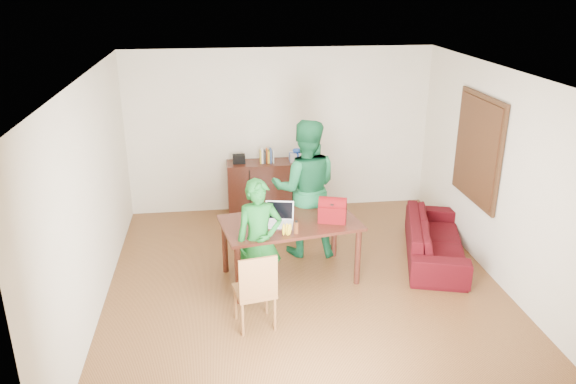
{
  "coord_description": "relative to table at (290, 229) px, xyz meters",
  "views": [
    {
      "loc": [
        -1.03,
        -6.2,
        3.72
      ],
      "look_at": [
        -0.16,
        0.49,
        1.14
      ],
      "focal_mm": 35.0,
      "sensor_mm": 36.0,
      "label": 1
    }
  ],
  "objects": [
    {
      "name": "red_bag",
      "position": [
        0.54,
        -0.06,
        0.23
      ],
      "size": [
        0.39,
        0.29,
        0.26
      ],
      "primitive_type": "cube",
      "rotation": [
        0.0,
        0.0,
        -0.29
      ],
      "color": "#6B0B07",
      "rests_on": "table"
    },
    {
      "name": "bottle",
      "position": [
        0.03,
        -0.36,
        0.19
      ],
      "size": [
        0.06,
        0.06,
        0.17
      ],
      "primitive_type": "cylinder",
      "rotation": [
        0.0,
        0.0,
        -0.06
      ],
      "color": "#5F2F15",
      "rests_on": "table"
    },
    {
      "name": "chair",
      "position": [
        -0.54,
        -1.04,
        -0.43
      ],
      "size": [
        0.49,
        0.48,
        0.94
      ],
      "rotation": [
        0.0,
        0.0,
        0.18
      ],
      "color": "brown",
      "rests_on": "ground"
    },
    {
      "name": "laptop",
      "position": [
        -0.16,
        -0.09,
        0.15
      ],
      "size": [
        0.41,
        0.32,
        0.26
      ],
      "rotation": [
        0.0,
        0.0,
        -0.21
      ],
      "color": "white",
      "rests_on": "table"
    },
    {
      "name": "person_far",
      "position": [
        0.31,
        0.72,
        0.27
      ],
      "size": [
        1.03,
        0.85,
        1.95
      ],
      "primitive_type": "imported",
      "rotation": [
        0.0,
        0.0,
        3.02
      ],
      "color": "#145B31",
      "rests_on": "ground"
    },
    {
      "name": "bananas",
      "position": [
        -0.09,
        -0.39,
        0.13
      ],
      "size": [
        0.18,
        0.15,
        0.06
      ],
      "primitive_type": null,
      "rotation": [
        0.0,
        0.0,
        -0.4
      ],
      "color": "yellow",
      "rests_on": "table"
    },
    {
      "name": "person_near",
      "position": [
        -0.43,
        -0.43,
        0.07
      ],
      "size": [
        0.59,
        0.41,
        1.54
      ],
      "primitive_type": "imported",
      "rotation": [
        0.0,
        0.0,
        0.07
      ],
      "color": "#145D1E",
      "rests_on": "ground"
    },
    {
      "name": "room",
      "position": [
        0.17,
        -0.16,
        0.6
      ],
      "size": [
        5.2,
        5.7,
        2.9
      ],
      "color": "#422310",
      "rests_on": "ground"
    },
    {
      "name": "sofa",
      "position": [
        2.11,
        0.31,
        -0.42
      ],
      "size": [
        1.28,
        2.07,
        0.56
      ],
      "primitive_type": "imported",
      "rotation": [
        0.0,
        0.0,
        1.28
      ],
      "color": "#3A0807",
      "rests_on": "ground"
    },
    {
      "name": "table",
      "position": [
        0.0,
        0.0,
        0.0
      ],
      "size": [
        1.86,
        1.25,
        0.81
      ],
      "rotation": [
        0.0,
        0.0,
        0.17
      ],
      "color": "black",
      "rests_on": "ground"
    }
  ]
}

